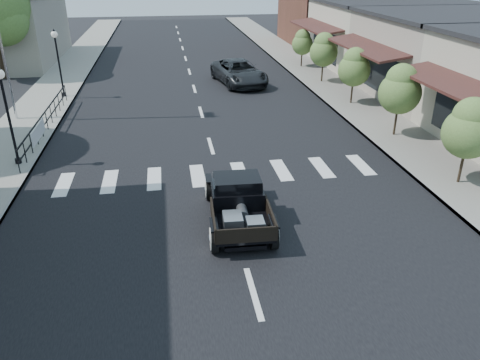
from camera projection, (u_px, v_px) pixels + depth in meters
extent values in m
plane|color=black|center=(235.00, 230.00, 13.96)|extent=(120.00, 120.00, 0.00)
cube|color=black|center=(197.00, 97.00, 27.35)|extent=(14.00, 80.00, 0.02)
cube|color=gray|center=(45.00, 103.00, 26.10)|extent=(3.00, 80.00, 0.15)
cube|color=gray|center=(336.00, 90.00, 28.55)|extent=(3.00, 80.00, 0.15)
cube|color=#A19787|center=(460.00, 57.00, 26.77)|extent=(10.00, 9.00, 4.50)
cube|color=#BBB39E|center=(390.00, 35.00, 34.80)|extent=(10.00, 9.00, 4.50)
cube|color=brown|center=(349.00, 5.00, 43.27)|extent=(11.00, 10.00, 7.00)
imported|color=black|center=(239.00, 73.00, 30.00)|extent=(3.42, 5.76, 1.50)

